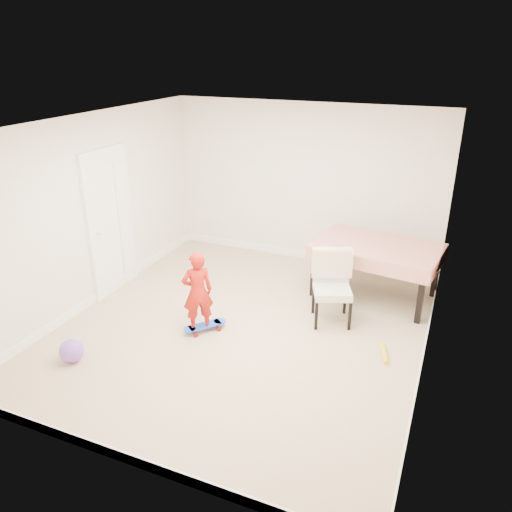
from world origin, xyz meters
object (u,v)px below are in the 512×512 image
at_px(dining_chair, 332,289).
at_px(child, 198,294).
at_px(balloon, 71,351).
at_px(skateboard, 205,328).
at_px(dining_table, 375,271).

height_order(dining_chair, child, child).
distance_m(dining_chair, balloon, 3.28).
distance_m(skateboard, child, 0.50).
bearing_deg(dining_chair, dining_table, 46.27).
distance_m(dining_chair, child, 1.74).
relative_size(dining_chair, skateboard, 1.68).
bearing_deg(skateboard, dining_table, -5.43).
height_order(dining_chair, balloon, dining_chair).
bearing_deg(dining_table, skateboard, -127.05).
bearing_deg(dining_table, balloon, -126.26).
height_order(dining_chair, skateboard, dining_chair).
bearing_deg(dining_table, dining_chair, -104.10).
xyz_separation_m(dining_table, child, (-1.87, -1.85, 0.13)).
bearing_deg(balloon, child, 47.68).
bearing_deg(balloon, skateboard, 47.10).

